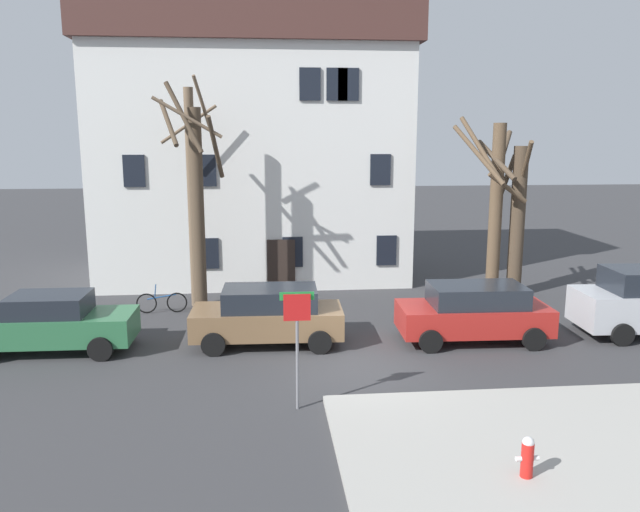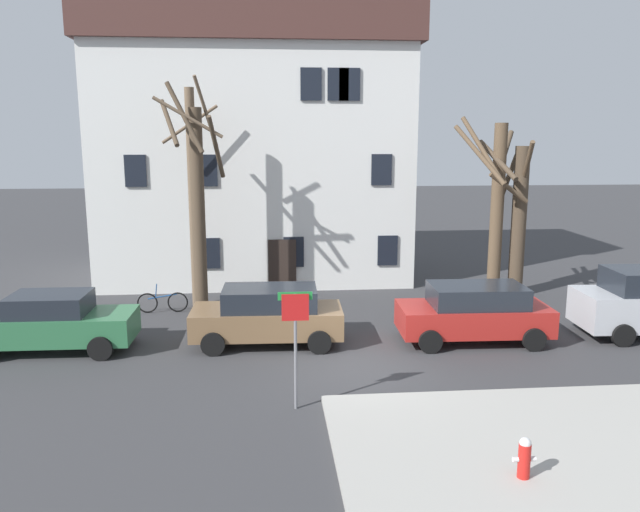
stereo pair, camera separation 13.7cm
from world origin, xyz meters
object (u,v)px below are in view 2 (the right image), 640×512
(tree_bare_mid, at_px, (198,202))
(tree_bare_near, at_px, (193,191))
(tree_bare_end, at_px, (517,215))
(fire_hydrant, at_px, (524,457))
(car_brown_wagon, at_px, (268,315))
(bicycle_leaning, at_px, (163,302))
(tree_bare_far, at_px, (497,204))
(car_red_wagon, at_px, (474,312))
(street_sign_pole, at_px, (295,328))
(car_green_sedan, at_px, (51,322))
(building_main, at_px, (255,137))

(tree_bare_mid, bearing_deg, tree_bare_near, 109.44)
(tree_bare_near, xyz_separation_m, tree_bare_end, (12.01, 0.37, -1.03))
(tree_bare_end, relative_size, fire_hydrant, 8.29)
(car_brown_wagon, xyz_separation_m, bicycle_leaning, (-3.67, 3.71, -0.53))
(tree_bare_far, distance_m, tree_bare_end, 1.04)
(car_brown_wagon, xyz_separation_m, car_red_wagon, (6.16, -0.27, 0.01))
(car_red_wagon, distance_m, street_sign_pole, 7.06)
(tree_bare_near, distance_m, car_brown_wagon, 6.16)
(car_red_wagon, relative_size, bicycle_leaning, 2.57)
(tree_bare_mid, distance_m, fire_hydrant, 14.16)
(fire_hydrant, bearing_deg, bicycle_leaning, 124.92)
(car_green_sedan, relative_size, street_sign_pole, 1.72)
(building_main, relative_size, tree_bare_end, 2.09)
(car_brown_wagon, bearing_deg, street_sign_pole, -82.42)
(tree_bare_end, bearing_deg, street_sign_pole, -133.17)
(building_main, relative_size, tree_bare_near, 1.64)
(street_sign_pole, distance_m, bicycle_leaning, 9.40)
(tree_bare_mid, bearing_deg, street_sign_pole, -70.87)
(car_green_sedan, relative_size, car_brown_wagon, 1.05)
(tree_bare_mid, bearing_deg, building_main, 71.60)
(tree_bare_end, distance_m, car_brown_wagon, 10.90)
(car_brown_wagon, bearing_deg, tree_bare_mid, 120.52)
(building_main, distance_m, car_brown_wagon, 11.03)
(building_main, xyz_separation_m, bicycle_leaning, (-3.23, -6.04, -5.68))
(car_red_wagon, bearing_deg, bicycle_leaning, 157.94)
(tree_bare_mid, xyz_separation_m, bicycle_leaning, (-1.32, -0.28, -3.47))
(tree_bare_near, relative_size, street_sign_pole, 2.96)
(tree_bare_near, height_order, car_brown_wagon, tree_bare_near)
(tree_bare_near, xyz_separation_m, bicycle_leaning, (-1.12, -0.84, -3.80))
(car_green_sedan, xyz_separation_m, car_red_wagon, (12.34, -0.24, 0.06))
(tree_bare_near, relative_size, tree_bare_end, 1.28)
(tree_bare_end, xyz_separation_m, car_green_sedan, (-15.64, -4.96, -2.29))
(tree_bare_far, bearing_deg, tree_bare_mid, -176.53)
(tree_bare_end, xyz_separation_m, car_red_wagon, (-3.30, -5.20, -2.23))
(fire_hydrant, height_order, bicycle_leaning, bicycle_leaning)
(tree_bare_mid, height_order, street_sign_pole, tree_bare_mid)
(building_main, bearing_deg, street_sign_pole, -85.84)
(tree_bare_mid, xyz_separation_m, tree_bare_far, (10.92, 0.66, -0.25))
(car_brown_wagon, bearing_deg, car_green_sedan, -179.66)
(building_main, xyz_separation_m, tree_bare_end, (9.90, -4.82, -2.91))
(tree_bare_end, bearing_deg, tree_bare_far, -162.97)
(car_red_wagon, distance_m, bicycle_leaning, 10.61)
(building_main, bearing_deg, car_green_sedan, -120.42)
(car_green_sedan, distance_m, car_brown_wagon, 6.18)
(car_green_sedan, bearing_deg, tree_bare_end, 17.60)
(tree_bare_mid, distance_m, street_sign_pole, 9.21)
(tree_bare_end, distance_m, car_green_sedan, 16.57)
(building_main, relative_size, car_red_wagon, 2.94)
(car_green_sedan, height_order, street_sign_pole, street_sign_pole)
(bicycle_leaning, bearing_deg, fire_hydrant, -55.08)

